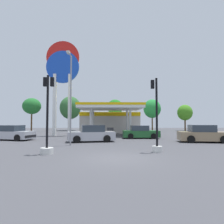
% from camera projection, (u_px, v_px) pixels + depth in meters
% --- Properties ---
extents(ground_plane, '(90.00, 90.00, 0.00)m').
position_uv_depth(ground_plane, '(117.00, 158.00, 10.27)').
color(ground_plane, '#47474C').
rests_on(ground_plane, ground).
extents(gas_station, '(9.92, 13.72, 4.35)m').
position_uv_depth(gas_station, '(110.00, 121.00, 32.43)').
color(gas_station, beige).
rests_on(gas_station, ground).
extents(station_pole_sign, '(4.56, 0.56, 13.22)m').
position_uv_depth(station_pole_sign, '(63.00, 74.00, 26.11)').
color(station_pole_sign, white).
rests_on(station_pole_sign, ground).
extents(car_0, '(4.73, 2.94, 1.58)m').
position_uv_depth(car_0, '(13.00, 133.00, 20.02)').
color(car_0, black).
rests_on(car_0, ground).
extents(car_1, '(4.80, 2.67, 1.63)m').
position_uv_depth(car_1, '(92.00, 134.00, 18.45)').
color(car_1, black).
rests_on(car_1, ground).
extents(car_2, '(4.85, 2.63, 1.65)m').
position_uv_depth(car_2, '(203.00, 134.00, 18.03)').
color(car_2, black).
rests_on(car_2, ground).
extents(car_3, '(4.21, 1.95, 1.50)m').
position_uv_depth(car_3, '(141.00, 132.00, 21.97)').
color(car_3, black).
rests_on(car_3, ground).
extents(traffic_signal_0, '(0.79, 0.79, 4.88)m').
position_uv_depth(traffic_signal_0, '(47.00, 130.00, 11.57)').
color(traffic_signal_0, silver).
rests_on(traffic_signal_0, ground).
extents(traffic_signal_1, '(0.64, 0.67, 4.87)m').
position_uv_depth(traffic_signal_1, '(156.00, 129.00, 12.28)').
color(traffic_signal_1, silver).
rests_on(traffic_signal_1, ground).
extents(tree_0, '(3.55, 3.55, 6.60)m').
position_uv_depth(tree_0, '(32.00, 106.00, 37.50)').
color(tree_0, brown).
rests_on(tree_0, ground).
extents(tree_1, '(4.44, 4.44, 7.29)m').
position_uv_depth(tree_1, '(70.00, 108.00, 40.25)').
color(tree_1, brown).
rests_on(tree_1, ground).
extents(tree_2, '(3.20, 3.20, 6.40)m').
position_uv_depth(tree_2, '(115.00, 107.00, 38.24)').
color(tree_2, brown).
rests_on(tree_2, ground).
extents(tree_3, '(3.65, 3.65, 6.64)m').
position_uv_depth(tree_3, '(152.00, 109.00, 40.04)').
color(tree_3, brown).
rests_on(tree_3, ground).
extents(tree_4, '(3.03, 3.03, 5.38)m').
position_uv_depth(tree_4, '(185.00, 113.00, 38.83)').
color(tree_4, brown).
rests_on(tree_4, ground).
extents(corner_streetlamp, '(0.24, 1.48, 7.58)m').
position_uv_depth(corner_streetlamp, '(70.00, 91.00, 15.64)').
color(corner_streetlamp, gray).
rests_on(corner_streetlamp, ground).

